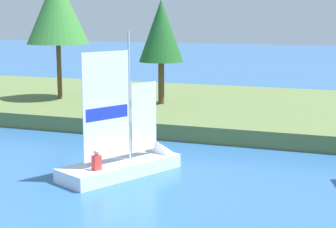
% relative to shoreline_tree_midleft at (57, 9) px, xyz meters
% --- Properties ---
extents(shore_bank, '(80.00, 14.66, 0.75)m').
position_rel_shoreline_tree_midleft_xyz_m(shore_bank, '(8.28, 2.14, -5.56)').
color(shore_bank, '#5B703D').
rests_on(shore_bank, ground).
extents(shoreline_tree_midleft, '(3.56, 3.56, 7.20)m').
position_rel_shoreline_tree_midleft_xyz_m(shoreline_tree_midleft, '(0.00, 0.00, 0.00)').
color(shoreline_tree_midleft, brown).
rests_on(shoreline_tree_midleft, shore_bank).
extents(shoreline_tree_centre, '(2.42, 2.42, 5.68)m').
position_rel_shoreline_tree_midleft_xyz_m(shoreline_tree_centre, '(6.26, 0.28, -1.21)').
color(shoreline_tree_centre, brown).
rests_on(shoreline_tree_centre, shore_bank).
extents(sailboat, '(3.52, 5.24, 5.50)m').
position_rel_shoreline_tree_midleft_xyz_m(sailboat, '(9.34, -10.08, -5.55)').
color(sailboat, white).
rests_on(sailboat, ground).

